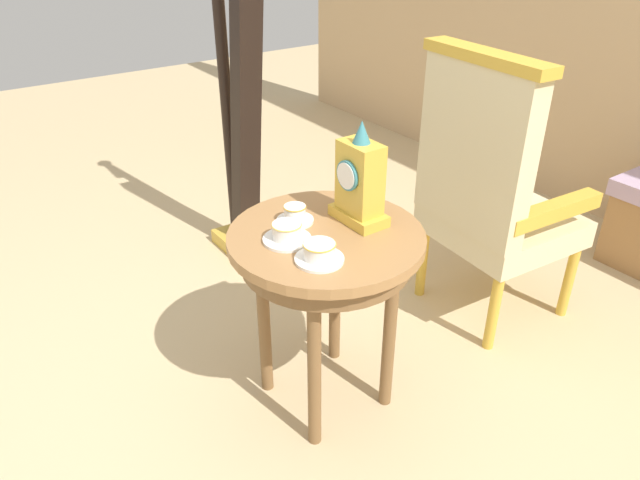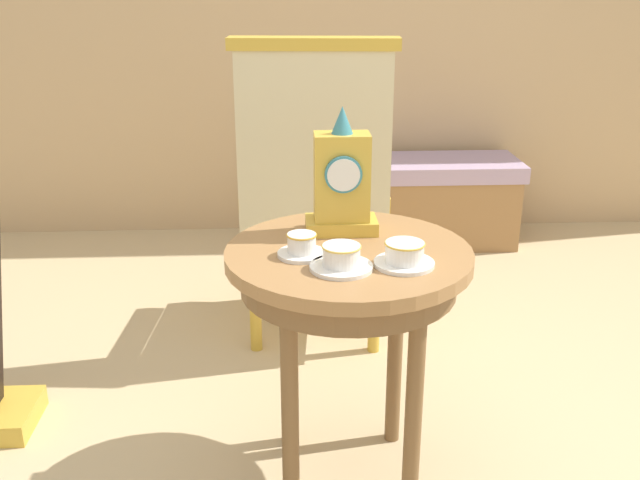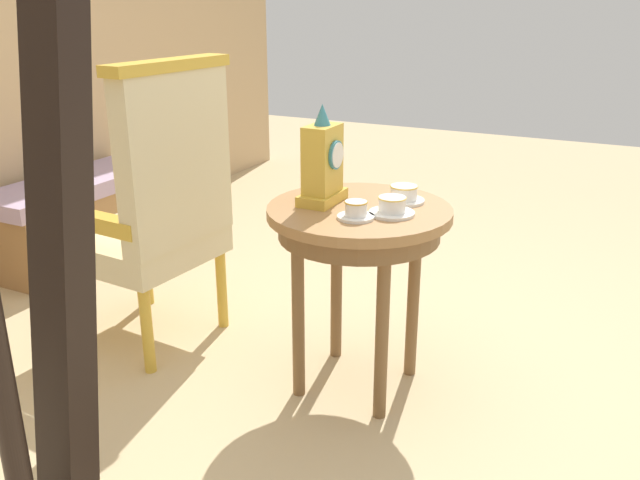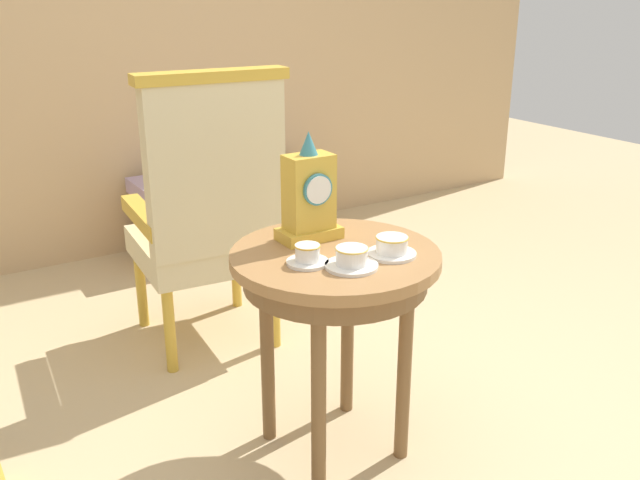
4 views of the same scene
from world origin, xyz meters
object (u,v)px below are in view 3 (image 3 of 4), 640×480
at_px(teacup_right, 392,207).
at_px(window_bench, 79,217).
at_px(harp, 44,306).
at_px(mantel_clock, 323,164).
at_px(teacup_left, 356,211).
at_px(armchair, 157,204).
at_px(teacup_center, 404,195).
at_px(side_table, 359,232).

relative_size(teacup_right, window_bench, 0.14).
bearing_deg(harp, mantel_clock, -7.99).
height_order(teacup_left, armchair, armchair).
height_order(teacup_right, mantel_clock, mantel_clock).
xyz_separation_m(teacup_right, mantel_clock, (0.02, 0.26, 0.11)).
bearing_deg(teacup_left, teacup_center, -16.98).
height_order(teacup_center, window_bench, teacup_center).
bearing_deg(mantel_clock, harp, 172.01).
xyz_separation_m(armchair, window_bench, (0.56, 1.03, -0.37)).
bearing_deg(armchair, teacup_right, -89.07).
height_order(teacup_left, window_bench, teacup_left).
bearing_deg(teacup_right, side_table, 77.08).
xyz_separation_m(teacup_right, harp, (-1.05, 0.41, 0.01)).
relative_size(side_table, window_bench, 0.65).
distance_m(mantel_clock, armchair, 0.74).
distance_m(side_table, teacup_right, 0.17).
relative_size(teacup_left, mantel_clock, 0.36).
distance_m(teacup_right, window_bench, 2.12).
xyz_separation_m(armchair, harp, (-1.03, -0.55, 0.12)).
bearing_deg(harp, window_bench, 44.67).
bearing_deg(mantel_clock, side_table, -86.56).
xyz_separation_m(harp, window_bench, (1.60, 1.58, -0.49)).
bearing_deg(window_bench, teacup_left, -108.58).
height_order(teacup_left, teacup_right, teacup_right).
distance_m(teacup_right, mantel_clock, 0.28).
distance_m(teacup_left, armchair, 0.88).
bearing_deg(side_table, mantel_clock, 93.44).
xyz_separation_m(mantel_clock, harp, (-1.07, 0.15, -0.10)).
bearing_deg(teacup_center, teacup_right, -174.57).
distance_m(armchair, window_bench, 1.23).
height_order(mantel_clock, window_bench, mantel_clock).
relative_size(teacup_left, armchair, 0.11).
bearing_deg(teacup_center, mantel_clock, 117.83).
distance_m(teacup_center, mantel_clock, 0.30).
bearing_deg(teacup_right, window_bench, 74.56).
bearing_deg(teacup_right, teacup_left, 135.65).
bearing_deg(teacup_left, teacup_right, -44.35).
bearing_deg(window_bench, side_table, -105.61).
distance_m(side_table, mantel_clock, 0.26).
xyz_separation_m(side_table, teacup_center, (0.12, -0.11, 0.11)).
relative_size(side_table, teacup_right, 4.55).
bearing_deg(window_bench, teacup_center, -101.40).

